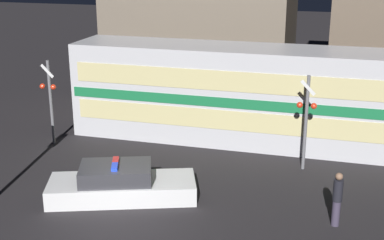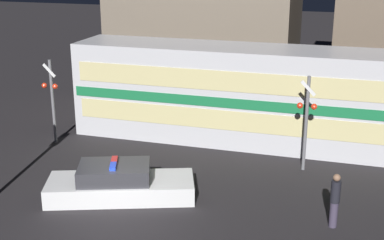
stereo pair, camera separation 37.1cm
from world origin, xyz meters
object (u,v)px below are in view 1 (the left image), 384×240
Objects in this scene: police_car at (121,185)px; pedestrian at (337,199)px; crossing_signal_near at (306,117)px; train at (247,95)px.

pedestrian is at bearing -19.65° from police_car.
crossing_signal_near is at bearing 16.23° from police_car.
train is 2.91× the size of police_car.
police_car is at bearing -179.69° from pedestrian.
police_car is at bearing -114.20° from train.
police_car is 3.02× the size of pedestrian.
crossing_signal_near is (2.66, -2.55, 0.02)m from train.
train is at bearing 45.84° from police_car.
train is 7.84m from pedestrian.
police_car is 6.99m from pedestrian.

